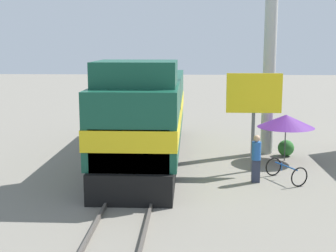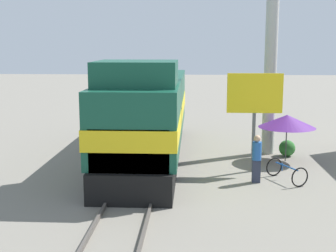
# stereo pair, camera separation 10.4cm
# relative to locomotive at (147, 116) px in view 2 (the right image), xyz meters

# --- Properties ---
(ground_plane) EXTENTS (120.00, 120.00, 0.00)m
(ground_plane) POSITION_rel_locomotive_xyz_m (0.00, -1.93, -1.94)
(ground_plane) COLOR slate
(rail_near) EXTENTS (0.08, 38.55, 0.15)m
(rail_near) POSITION_rel_locomotive_xyz_m (-0.72, -1.93, -1.86)
(rail_near) COLOR #4C4742
(rail_near) RESTS_ON ground_plane
(rail_far) EXTENTS (0.08, 38.55, 0.15)m
(rail_far) POSITION_rel_locomotive_xyz_m (0.72, -1.93, -1.86)
(rail_far) COLOR #4C4742
(rail_far) RESTS_ON ground_plane
(locomotive) EXTENTS (3.06, 13.17, 4.47)m
(locomotive) POSITION_rel_locomotive_xyz_m (0.00, 0.00, 0.00)
(locomotive) COLOR black
(locomotive) RESTS_ON ground_plane
(utility_pole) EXTENTS (1.80, 0.57, 11.42)m
(utility_pole) POSITION_rel_locomotive_xyz_m (5.51, 1.53, 3.80)
(utility_pole) COLOR #B2B2AD
(utility_pole) RESTS_ON ground_plane
(vendor_umbrella) EXTENTS (2.45, 2.45, 2.05)m
(vendor_umbrella) POSITION_rel_locomotive_xyz_m (6.06, 0.05, -0.17)
(vendor_umbrella) COLOR #4C4C4C
(vendor_umbrella) RESTS_ON ground_plane
(billboard_sign) EXTENTS (2.17, 0.12, 3.93)m
(billboard_sign) POSITION_rel_locomotive_xyz_m (4.42, -1.70, 1.00)
(billboard_sign) COLOR #595959
(billboard_sign) RESTS_ON ground_plane
(shrub_cluster) EXTENTS (0.74, 0.74, 0.74)m
(shrub_cluster) POSITION_rel_locomotive_xyz_m (6.31, 0.99, -1.57)
(shrub_cluster) COLOR #2D722D
(shrub_cluster) RESTS_ON ground_plane
(person_bystander) EXTENTS (0.34, 0.34, 1.78)m
(person_bystander) POSITION_rel_locomotive_xyz_m (4.36, -3.24, -0.97)
(person_bystander) COLOR #2D3347
(person_bystander) RESTS_ON ground_plane
(bicycle) EXTENTS (1.35, 1.75, 0.72)m
(bicycle) POSITION_rel_locomotive_xyz_m (5.50, -3.04, -1.57)
(bicycle) COLOR black
(bicycle) RESTS_ON ground_plane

